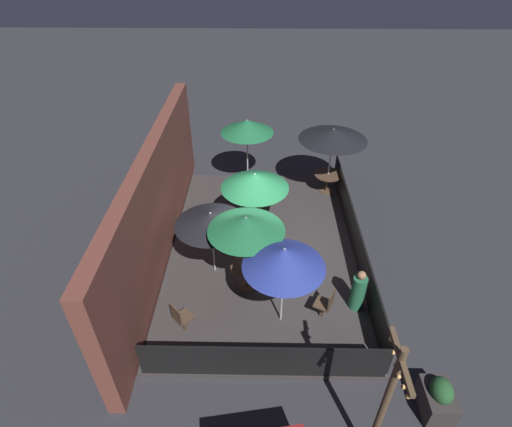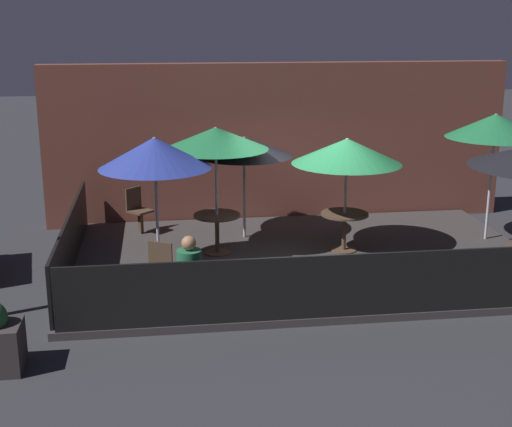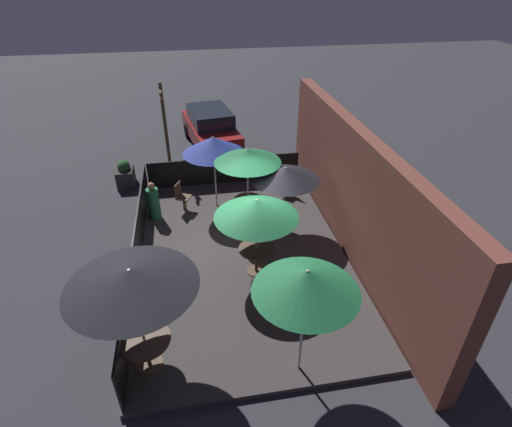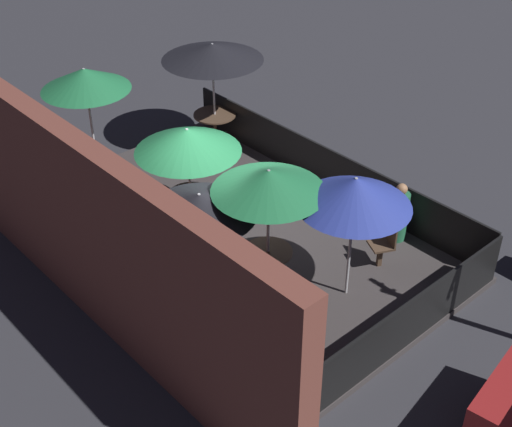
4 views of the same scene
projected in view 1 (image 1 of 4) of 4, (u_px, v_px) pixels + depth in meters
The scene contains 19 objects.
ground_plane at pixel (263, 251), 12.10m from camera, with size 60.00×60.00×0.00m, color #2D2D33.
patio_deck at pixel (263, 249), 12.06m from camera, with size 8.37×5.49×0.12m.
building_wall at pixel (157, 204), 11.12m from camera, with size 9.97×0.36×3.42m.
fence_front at pixel (355, 237), 11.70m from camera, with size 8.17×0.05×0.95m.
fence_side_left at pixel (263, 362), 8.42m from camera, with size 0.05×5.29×0.95m.
patio_umbrella_0 at pixel (255, 181), 11.54m from camera, with size 2.00×2.00×2.12m.
patio_umbrella_1 at pixel (246, 224), 9.49m from camera, with size 1.89×1.89×2.34m.
patio_umbrella_2 at pixel (333, 134), 13.20m from camera, with size 2.29×2.29×2.42m.
patio_umbrella_3 at pixel (247, 126), 13.70m from camera, with size 1.85×1.85×2.47m.
patio_umbrella_4 at pixel (211, 219), 10.20m from camera, with size 1.90×1.90×2.00m.
patio_umbrella_5 at pixel (284, 258), 8.66m from camera, with size 1.87×1.87×2.33m.
dining_table_0 at pixel (255, 217), 12.32m from camera, with size 0.88×0.88×0.72m.
dining_table_1 at pixel (247, 271), 10.42m from camera, with size 0.85×0.85×0.74m.
dining_table_2 at pixel (328, 177), 14.19m from camera, with size 0.99×0.99×0.71m.
patio_chair_0 at pixel (326, 304), 9.66m from camera, with size 0.54×0.54×0.91m.
patio_chair_1 at pixel (181, 317), 9.31m from camera, with size 0.57×0.57×0.93m.
patron_0 at pixel (358, 291), 9.91m from camera, with size 0.42×0.42×1.21m.
planter_box at pixel (438, 398), 7.96m from camera, with size 0.83×0.58×0.96m.
light_post at pixel (385, 403), 6.39m from camera, with size 1.10×0.12×3.33m.
Camera 1 is at (-9.02, 0.07, 8.14)m, focal length 28.00 mm.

